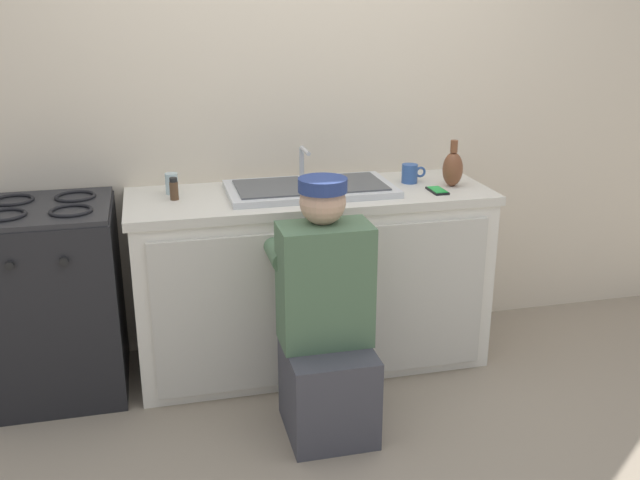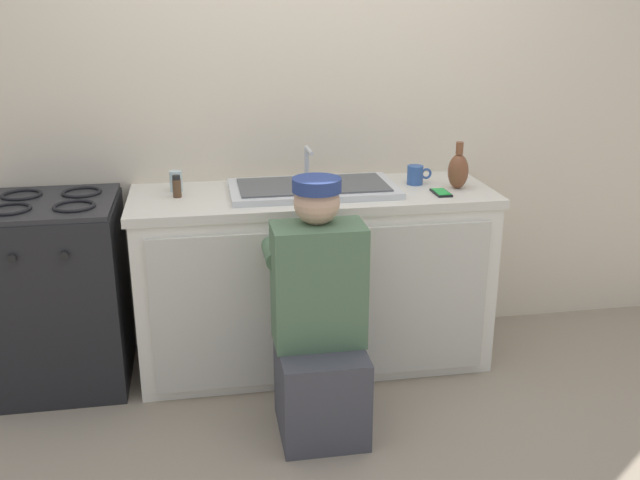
% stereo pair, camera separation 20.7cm
% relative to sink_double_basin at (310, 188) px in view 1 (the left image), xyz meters
% --- Properties ---
extents(ground_plane, '(12.00, 12.00, 0.00)m').
position_rel_sink_double_basin_xyz_m(ground_plane, '(0.00, -0.30, -0.92)').
color(ground_plane, gray).
extents(back_wall, '(6.00, 0.10, 2.50)m').
position_rel_sink_double_basin_xyz_m(back_wall, '(0.00, 0.35, 0.33)').
color(back_wall, beige).
rests_on(back_wall, ground_plane).
extents(counter_cabinet, '(1.71, 0.62, 0.85)m').
position_rel_sink_double_basin_xyz_m(counter_cabinet, '(0.00, -0.01, -0.49)').
color(counter_cabinet, silver).
rests_on(counter_cabinet, ground_plane).
extents(countertop, '(1.75, 0.62, 0.04)m').
position_rel_sink_double_basin_xyz_m(countertop, '(0.00, -0.00, -0.04)').
color(countertop, beige).
rests_on(countertop, counter_cabinet).
extents(sink_double_basin, '(0.80, 0.44, 0.19)m').
position_rel_sink_double_basin_xyz_m(sink_double_basin, '(0.00, 0.00, 0.00)').
color(sink_double_basin, silver).
rests_on(sink_double_basin, countertop).
extents(stove_range, '(0.60, 0.62, 0.92)m').
position_rel_sink_double_basin_xyz_m(stove_range, '(-1.23, -0.00, -0.46)').
color(stove_range, black).
rests_on(stove_range, ground_plane).
extents(plumber_person, '(0.42, 0.61, 1.10)m').
position_rel_sink_double_basin_xyz_m(plumber_person, '(-0.08, -0.62, -0.46)').
color(plumber_person, '#3F3F47').
rests_on(plumber_person, ground_plane).
extents(vase_decorative, '(0.10, 0.10, 0.23)m').
position_rel_sink_double_basin_xyz_m(vase_decorative, '(0.71, -0.06, 0.07)').
color(vase_decorative, brown).
rests_on(vase_decorative, countertop).
extents(spice_bottle_pepper, '(0.04, 0.04, 0.10)m').
position_rel_sink_double_basin_xyz_m(spice_bottle_pepper, '(-0.64, 0.01, 0.03)').
color(spice_bottle_pepper, '#513823').
rests_on(spice_bottle_pepper, countertop).
extents(cell_phone, '(0.07, 0.14, 0.01)m').
position_rel_sink_double_basin_xyz_m(cell_phone, '(0.60, -0.14, -0.01)').
color(cell_phone, black).
rests_on(cell_phone, countertop).
extents(water_glass, '(0.06, 0.06, 0.10)m').
position_rel_sink_double_basin_xyz_m(water_glass, '(-0.65, 0.12, 0.03)').
color(water_glass, '#ADC6CC').
rests_on(water_glass, countertop).
extents(coffee_mug, '(0.13, 0.08, 0.09)m').
position_rel_sink_double_basin_xyz_m(coffee_mug, '(0.53, 0.05, 0.03)').
color(coffee_mug, '#335699').
rests_on(coffee_mug, countertop).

